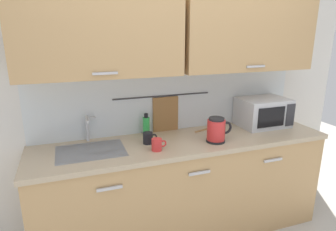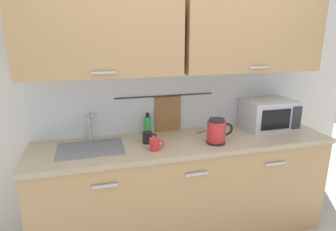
{
  "view_description": "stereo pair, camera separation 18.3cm",
  "coord_description": "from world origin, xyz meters",
  "px_view_note": "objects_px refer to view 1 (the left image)",
  "views": [
    {
      "loc": [
        -0.91,
        -1.84,
        1.79
      ],
      "look_at": [
        -0.14,
        0.33,
        1.12
      ],
      "focal_mm": 31.15,
      "sensor_mm": 36.0,
      "label": 1
    },
    {
      "loc": [
        -0.74,
        -1.9,
        1.79
      ],
      "look_at": [
        -0.14,
        0.33,
        1.12
      ],
      "focal_mm": 31.15,
      "sensor_mm": 36.0,
      "label": 2
    }
  ],
  "objects_px": {
    "mug_near_sink": "(157,145)",
    "mug_by_kettle": "(148,138)",
    "microwave": "(263,112)",
    "electric_kettle": "(217,130)",
    "dish_soap_bottle": "(146,125)",
    "wooden_spoon": "(209,128)"
  },
  "relations": [
    {
      "from": "microwave",
      "to": "dish_soap_bottle",
      "type": "height_order",
      "value": "microwave"
    },
    {
      "from": "dish_soap_bottle",
      "to": "mug_near_sink",
      "type": "distance_m",
      "value": 0.37
    },
    {
      "from": "mug_by_kettle",
      "to": "wooden_spoon",
      "type": "height_order",
      "value": "mug_by_kettle"
    },
    {
      "from": "electric_kettle",
      "to": "mug_near_sink",
      "type": "distance_m",
      "value": 0.52
    },
    {
      "from": "wooden_spoon",
      "to": "dish_soap_bottle",
      "type": "bearing_deg",
      "value": 175.78
    },
    {
      "from": "dish_soap_bottle",
      "to": "wooden_spoon",
      "type": "bearing_deg",
      "value": -4.22
    },
    {
      "from": "mug_near_sink",
      "to": "electric_kettle",
      "type": "bearing_deg",
      "value": 1.52
    },
    {
      "from": "dish_soap_bottle",
      "to": "electric_kettle",
      "type": "bearing_deg",
      "value": -35.35
    },
    {
      "from": "wooden_spoon",
      "to": "mug_near_sink",
      "type": "bearing_deg",
      "value": -152.04
    },
    {
      "from": "electric_kettle",
      "to": "dish_soap_bottle",
      "type": "distance_m",
      "value": 0.62
    },
    {
      "from": "microwave",
      "to": "electric_kettle",
      "type": "height_order",
      "value": "microwave"
    },
    {
      "from": "dish_soap_bottle",
      "to": "wooden_spoon",
      "type": "distance_m",
      "value": 0.61
    },
    {
      "from": "mug_near_sink",
      "to": "mug_by_kettle",
      "type": "relative_size",
      "value": 1.0
    },
    {
      "from": "dish_soap_bottle",
      "to": "mug_near_sink",
      "type": "xyz_separation_m",
      "value": [
        -0.02,
        -0.37,
        -0.04
      ]
    },
    {
      "from": "mug_by_kettle",
      "to": "microwave",
      "type": "bearing_deg",
      "value": 4.22
    },
    {
      "from": "electric_kettle",
      "to": "mug_by_kettle",
      "type": "xyz_separation_m",
      "value": [
        -0.55,
        0.15,
        -0.05
      ]
    },
    {
      "from": "dish_soap_bottle",
      "to": "mug_near_sink",
      "type": "height_order",
      "value": "dish_soap_bottle"
    },
    {
      "from": "microwave",
      "to": "mug_near_sink",
      "type": "xyz_separation_m",
      "value": [
        -1.15,
        -0.25,
        -0.09
      ]
    },
    {
      "from": "microwave",
      "to": "wooden_spoon",
      "type": "xyz_separation_m",
      "value": [
        -0.54,
        0.08,
        -0.13
      ]
    },
    {
      "from": "mug_near_sink",
      "to": "mug_by_kettle",
      "type": "distance_m",
      "value": 0.16
    },
    {
      "from": "microwave",
      "to": "mug_near_sink",
      "type": "bearing_deg",
      "value": -167.85
    },
    {
      "from": "microwave",
      "to": "electric_kettle",
      "type": "bearing_deg",
      "value": -159.63
    }
  ]
}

